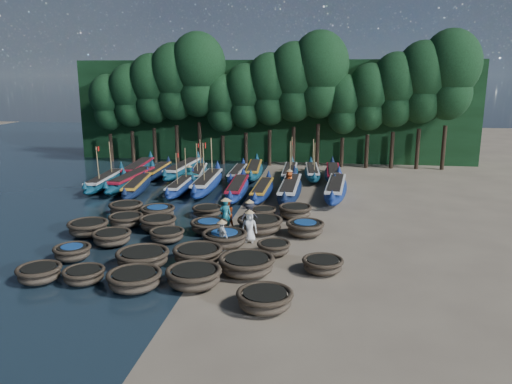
# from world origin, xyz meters

# --- Properties ---
(ground) EXTENTS (120.00, 120.00, 0.00)m
(ground) POSITION_xyz_m (0.00, 0.00, 0.00)
(ground) COLOR gray
(ground) RESTS_ON ground
(foliage_wall) EXTENTS (40.00, 3.00, 10.00)m
(foliage_wall) POSITION_xyz_m (0.00, 23.50, 5.00)
(foliage_wall) COLOR black
(foliage_wall) RESTS_ON ground
(coracle_0) EXTENTS (1.88, 1.88, 0.72)m
(coracle_0) POSITION_xyz_m (-6.28, -9.34, 0.41)
(coracle_0) COLOR #4B3F2F
(coracle_0) RESTS_ON ground
(coracle_1) EXTENTS (2.10, 2.10, 0.64)m
(coracle_1) POSITION_xyz_m (-4.38, -9.15, 0.36)
(coracle_1) COLOR #4B3F2F
(coracle_1) RESTS_ON ground
(coracle_2) EXTENTS (2.25, 2.25, 0.78)m
(coracle_2) POSITION_xyz_m (-2.03, -9.50, 0.45)
(coracle_2) COLOR #4B3F2F
(coracle_2) RESTS_ON ground
(coracle_3) EXTENTS (2.71, 2.71, 0.83)m
(coracle_3) POSITION_xyz_m (0.30, -8.91, 0.47)
(coracle_3) COLOR #4B3F2F
(coracle_3) RESTS_ON ground
(coracle_4) EXTENTS (2.35, 2.35, 0.75)m
(coracle_4) POSITION_xyz_m (3.43, -10.53, 0.43)
(coracle_4) COLOR #4B3F2F
(coracle_4) RESTS_ON ground
(coracle_5) EXTENTS (1.77, 1.77, 0.71)m
(coracle_5) POSITION_xyz_m (-6.18, -6.71, 0.41)
(coracle_5) COLOR #4B3F2F
(coracle_5) RESTS_ON ground
(coracle_6) EXTENTS (2.43, 2.43, 0.80)m
(coracle_6) POSITION_xyz_m (-2.57, -7.11, 0.46)
(coracle_6) COLOR #4B3F2F
(coracle_6) RESTS_ON ground
(coracle_7) EXTENTS (2.41, 2.41, 0.79)m
(coracle_7) POSITION_xyz_m (-0.21, -6.32, 0.45)
(coracle_7) COLOR #4B3F2F
(coracle_7) RESTS_ON ground
(coracle_8) EXTENTS (3.05, 3.05, 0.83)m
(coracle_8) POSITION_xyz_m (2.23, -7.30, 0.48)
(coracle_8) COLOR #4B3F2F
(coracle_8) RESTS_ON ground
(coracle_9) EXTENTS (1.91, 1.91, 0.67)m
(coracle_9) POSITION_xyz_m (5.52, -6.61, 0.38)
(coracle_9) COLOR #4B3F2F
(coracle_9) RESTS_ON ground
(coracle_10) EXTENTS (2.61, 2.61, 0.83)m
(coracle_10) POSITION_xyz_m (-7.13, -3.17, 0.48)
(coracle_10) COLOR #4B3F2F
(coracle_10) RESTS_ON ground
(coracle_11) EXTENTS (2.39, 2.39, 0.74)m
(coracle_11) POSITION_xyz_m (-5.23, -4.43, 0.42)
(coracle_11) COLOR #4B3F2F
(coracle_11) RESTS_ON ground
(coracle_12) EXTENTS (2.06, 2.06, 0.66)m
(coracle_12) POSITION_xyz_m (-2.60, -3.50, 0.38)
(coracle_12) COLOR #4B3F2F
(coracle_12) RESTS_ON ground
(coracle_13) EXTENTS (2.75, 2.75, 0.79)m
(coracle_13) POSITION_xyz_m (0.54, -3.83, 0.45)
(coracle_13) COLOR #4B3F2F
(coracle_13) RESTS_ON ground
(coracle_14) EXTENTS (1.66, 1.66, 0.65)m
(coracle_14) POSITION_xyz_m (3.14, -4.66, 0.37)
(coracle_14) COLOR #4B3F2F
(coracle_14) RESTS_ON ground
(coracle_15) EXTENTS (2.10, 2.10, 0.70)m
(coracle_15) POSITION_xyz_m (-5.80, -1.21, 0.40)
(coracle_15) COLOR #4B3F2F
(coracle_15) RESTS_ON ground
(coracle_16) EXTENTS (2.30, 2.30, 0.81)m
(coracle_16) POSITION_xyz_m (-3.68, -1.76, 0.46)
(coracle_16) COLOR #4B3F2F
(coracle_16) RESTS_ON ground
(coracle_17) EXTENTS (2.26, 2.26, 0.72)m
(coracle_17) POSITION_xyz_m (-0.77, -1.77, 0.41)
(coracle_17) COLOR #4B3F2F
(coracle_17) RESTS_ON ground
(coracle_18) EXTENTS (2.53, 2.53, 0.85)m
(coracle_18) POSITION_xyz_m (2.01, -1.27, 0.48)
(coracle_18) COLOR #4B3F2F
(coracle_18) RESTS_ON ground
(coracle_19) EXTENTS (2.13, 2.13, 0.81)m
(coracle_19) POSITION_xyz_m (4.52, -1.54, 0.47)
(coracle_19) COLOR #4B3F2F
(coracle_19) RESTS_ON ground
(coracle_20) EXTENTS (2.11, 2.11, 0.82)m
(coracle_20) POSITION_xyz_m (-6.69, 0.98, 0.47)
(coracle_20) COLOR #4B3F2F
(coracle_20) RESTS_ON ground
(coracle_21) EXTENTS (2.41, 2.41, 0.75)m
(coracle_21) POSITION_xyz_m (-4.52, 0.60, 0.44)
(coracle_21) COLOR #4B3F2F
(coracle_21) RESTS_ON ground
(coracle_22) EXTENTS (2.15, 2.15, 0.64)m
(coracle_22) POSITION_xyz_m (-1.64, 1.48, 0.37)
(coracle_22) COLOR #4B3F2F
(coracle_22) RESTS_ON ground
(coracle_23) EXTENTS (1.68, 1.68, 0.65)m
(coracle_23) POSITION_xyz_m (1.83, 1.60, 0.37)
(coracle_23) COLOR #4B3F2F
(coracle_23) RESTS_ON ground
(coracle_24) EXTENTS (2.07, 2.07, 0.82)m
(coracle_24) POSITION_xyz_m (3.77, 1.77, 0.47)
(coracle_24) COLOR #4B3F2F
(coracle_24) RESTS_ON ground
(long_boat_0) EXTENTS (1.98, 8.13, 3.46)m
(long_boat_0) POSITION_xyz_m (-11.36, 8.27, 0.55)
(long_boat_0) COLOR #0E4053
(long_boat_0) RESTS_ON ground
(long_boat_1) EXTENTS (1.93, 8.98, 1.58)m
(long_boat_1) POSITION_xyz_m (-9.38, 8.69, 0.60)
(long_boat_1) COLOR #0E4053
(long_boat_1) RESTS_ON ground
(long_boat_2) EXTENTS (2.52, 7.88, 1.40)m
(long_boat_2) POSITION_xyz_m (-8.28, 7.01, 0.53)
(long_boat_2) COLOR #10223B
(long_boat_2) RESTS_ON ground
(long_boat_3) EXTENTS (1.49, 7.52, 3.20)m
(long_boat_3) POSITION_xyz_m (-5.08, 7.58, 0.51)
(long_boat_3) COLOR navy
(long_boat_3) RESTS_ON ground
(long_boat_4) EXTENTS (1.89, 9.12, 3.87)m
(long_boat_4) POSITION_xyz_m (-3.29, 8.40, 0.61)
(long_boat_4) COLOR navy
(long_boat_4) RESTS_ON ground
(long_boat_5) EXTENTS (1.83, 8.13, 1.43)m
(long_boat_5) POSITION_xyz_m (-0.76, 7.15, 0.55)
(long_boat_5) COLOR navy
(long_boat_5) RESTS_ON ground
(long_boat_6) EXTENTS (1.40, 7.49, 1.32)m
(long_boat_6) POSITION_xyz_m (1.08, 6.99, 0.50)
(long_boat_6) COLOR navy
(long_boat_6) RESTS_ON ground
(long_boat_7) EXTENTS (1.69, 9.15, 1.61)m
(long_boat_7) POSITION_xyz_m (3.05, 7.13, 0.61)
(long_boat_7) COLOR #10223B
(long_boat_7) RESTS_ON ground
(long_boat_8) EXTENTS (2.20, 8.94, 1.58)m
(long_boat_8) POSITION_xyz_m (6.28, 7.81, 0.60)
(long_boat_8) COLOR navy
(long_boat_8) RESTS_ON ground
(long_boat_9) EXTENTS (2.42, 8.92, 1.58)m
(long_boat_9) POSITION_xyz_m (-10.61, 13.38, 0.60)
(long_boat_9) COLOR #0E4053
(long_boat_9) RESTS_ON ground
(long_boat_10) EXTENTS (1.62, 7.48, 1.32)m
(long_boat_10) POSITION_xyz_m (-8.73, 12.86, 0.50)
(long_boat_10) COLOR #10223B
(long_boat_10) RESTS_ON ground
(long_boat_11) EXTENTS (2.04, 9.15, 1.61)m
(long_boat_11) POSITION_xyz_m (-6.68, 13.60, 0.61)
(long_boat_11) COLOR #0E4053
(long_boat_11) RESTS_ON ground
(long_boat_12) EXTENTS (2.33, 7.51, 3.22)m
(long_boat_12) POSITION_xyz_m (-5.05, 12.48, 0.51)
(long_boat_12) COLOR #0E4053
(long_boat_12) RESTS_ON ground
(long_boat_13) EXTENTS (1.45, 7.28, 1.28)m
(long_boat_13) POSITION_xyz_m (-1.80, 12.99, 0.49)
(long_boat_13) COLOR navy
(long_boat_13) RESTS_ON ground
(long_boat_14) EXTENTS (2.07, 8.26, 1.46)m
(long_boat_14) POSITION_xyz_m (-0.59, 14.39, 0.56)
(long_boat_14) COLOR #0E4053
(long_boat_14) RESTS_ON ground
(long_boat_15) EXTENTS (1.59, 8.10, 3.44)m
(long_boat_15) POSITION_xyz_m (2.55, 13.55, 0.55)
(long_boat_15) COLOR #0E4053
(long_boat_15) RESTS_ON ground
(long_boat_16) EXTENTS (1.85, 7.53, 3.21)m
(long_boat_16) POSITION_xyz_m (4.41, 14.33, 0.51)
(long_boat_16) COLOR #0E4053
(long_boat_16) RESTS_ON ground
(long_boat_17) EXTENTS (1.55, 8.26, 1.45)m
(long_boat_17) POSITION_xyz_m (6.16, 13.67, 0.55)
(long_boat_17) COLOR #10223B
(long_boat_17) RESTS_ON ground
(fisherman_0) EXTENTS (0.82, 0.54, 1.86)m
(fisherman_0) POSITION_xyz_m (1.68, -2.94, 0.89)
(fisherman_0) COLOR silver
(fisherman_0) RESTS_ON ground
(fisherman_1) EXTENTS (0.71, 0.52, 1.97)m
(fisherman_1) POSITION_xyz_m (0.01, -1.01, 0.98)
(fisherman_1) COLOR #1B6B75
(fisherman_1) RESTS_ON ground
(fisherman_2) EXTENTS (1.02, 0.93, 1.88)m
(fisherman_2) POSITION_xyz_m (0.06, -0.72, 0.89)
(fisherman_2) COLOR #AC4017
(fisherman_2) RESTS_ON ground
(fisherman_3) EXTENTS (1.35, 1.22, 2.01)m
(fisherman_3) POSITION_xyz_m (1.45, -1.38, 0.94)
(fisherman_3) COLOR black
(fisherman_3) RESTS_ON ground
(fisherman_4) EXTENTS (0.89, 0.87, 1.70)m
(fisherman_4) POSITION_xyz_m (0.53, -4.38, 0.83)
(fisherman_4) COLOR silver
(fisherman_4) RESTS_ON ground
(fisherman_5) EXTENTS (1.60, 0.86, 1.85)m
(fisherman_5) POSITION_xyz_m (-5.01, 9.60, 0.86)
(fisherman_5) COLOR #1B6B75
(fisherman_5) RESTS_ON ground
(fisherman_6) EXTENTS (0.86, 1.01, 1.96)m
(fisherman_6) POSITION_xyz_m (2.91, 8.31, 0.93)
(fisherman_6) COLOR #AC4017
(fisherman_6) RESTS_ON ground
(tree_0) EXTENTS (3.68, 3.68, 8.68)m
(tree_0) POSITION_xyz_m (-16.00, 20.00, 5.97)
(tree_0) COLOR black
(tree_0) RESTS_ON ground
(tree_1) EXTENTS (4.09, 4.09, 9.65)m
(tree_1) POSITION_xyz_m (-13.70, 20.00, 6.65)
(tree_1) COLOR black
(tree_1) RESTS_ON ground
(tree_2) EXTENTS (4.51, 4.51, 10.63)m
(tree_2) POSITION_xyz_m (-11.40, 20.00, 7.32)
(tree_2) COLOR black
(tree_2) RESTS_ON ground
(tree_3) EXTENTS (4.92, 4.92, 11.60)m
(tree_3) POSITION_xyz_m (-9.10, 20.00, 8.00)
(tree_3) COLOR black
(tree_3) RESTS_ON ground
(tree_4) EXTENTS (5.34, 5.34, 12.58)m
(tree_4) POSITION_xyz_m (-6.80, 20.00, 8.67)
(tree_4) COLOR black
(tree_4) RESTS_ON ground
(tree_5) EXTENTS (3.68, 3.68, 8.68)m
(tree_5) POSITION_xyz_m (-4.50, 20.00, 5.97)
(tree_5) COLOR black
(tree_5) RESTS_ON ground
(tree_6) EXTENTS (4.09, 4.09, 9.65)m
(tree_6) POSITION_xyz_m (-2.20, 20.00, 6.65)
(tree_6) COLOR black
(tree_6) RESTS_ON ground
(tree_7) EXTENTS (4.51, 4.51, 10.63)m
(tree_7) POSITION_xyz_m (0.10, 20.00, 7.32)
(tree_7) COLOR black
(tree_7) RESTS_ON ground
(tree_8) EXTENTS (4.92, 4.92, 11.60)m
(tree_8) POSITION_xyz_m (2.40, 20.00, 8.00)
(tree_8) COLOR black
(tree_8) RESTS_ON ground
(tree_9) EXTENTS (5.34, 5.34, 12.58)m
(tree_9) POSITION_xyz_m (4.70, 20.00, 8.67)
(tree_9) COLOR black
(tree_9) RESTS_ON ground
(tree_10) EXTENTS (3.68, 3.68, 8.68)m
(tree_10) POSITION_xyz_m (7.00, 20.00, 5.97)
(tree_10) COLOR black
(tree_10) RESTS_ON ground
(tree_11) EXTENTS (4.09, 4.09, 9.65)m
(tree_11) POSITION_xyz_m (9.30, 20.00, 6.65)
(tree_11) COLOR black
(tree_11) RESTS_ON ground
(tree_12) EXTENTS (4.51, 4.51, 10.63)m
(tree_12) POSITION_xyz_m (11.60, 20.00, 7.32)
(tree_12) COLOR black
(tree_12) RESTS_ON ground
(tree_13) EXTENTS (4.92, 4.92, 11.60)m
(tree_13) POSITION_xyz_m (13.90, 20.00, 8.00)
(tree_13) COLOR black
(tree_13) RESTS_ON ground
(tree_14) EXTENTS (5.34, 5.34, 12.58)m
(tree_14) POSITION_xyz_m (16.20, 20.00, 8.67)
(tree_14) COLOR black
(tree_14) RESTS_ON ground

